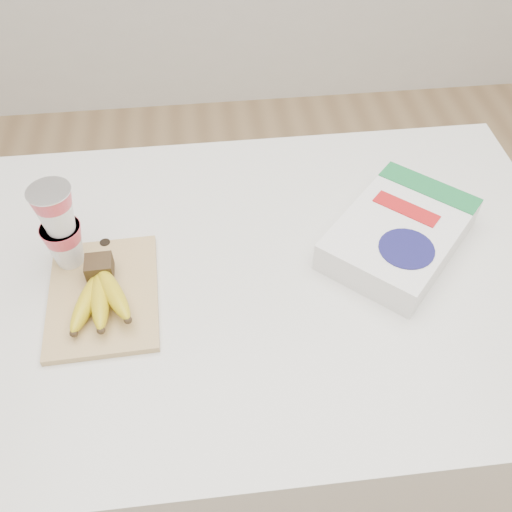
{
  "coord_description": "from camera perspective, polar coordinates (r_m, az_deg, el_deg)",
  "views": [
    {
      "loc": [
        -0.08,
        -0.69,
        1.72
      ],
      "look_at": [
        -0.0,
        0.0,
        0.95
      ],
      "focal_mm": 40.0,
      "sensor_mm": 36.0,
      "label": 1
    }
  ],
  "objects": [
    {
      "name": "room",
      "position": [
        0.79,
        0.13,
        19.8
      ],
      "size": [
        4.0,
        4.0,
        4.0
      ],
      "color": "tan",
      "rests_on": "ground"
    },
    {
      "name": "bananas",
      "position": [
        1.02,
        -15.33,
        -3.64
      ],
      "size": [
        0.12,
        0.17,
        0.05
      ],
      "color": "#382816",
      "rests_on": "cutting_board"
    },
    {
      "name": "cereal_box",
      "position": [
        1.12,
        14.14,
        2.18
      ],
      "size": [
        0.35,
        0.35,
        0.07
      ],
      "rotation": [
        0.0,
        0.0,
        -0.75
      ],
      "color": "white",
      "rests_on": "table"
    },
    {
      "name": "table",
      "position": [
        1.44,
        0.07,
        -13.36
      ],
      "size": [
        1.22,
        0.81,
        0.91
      ],
      "primitive_type": "cube",
      "color": "silver",
      "rests_on": "ground"
    },
    {
      "name": "cutting_board",
      "position": [
        1.06,
        -15.0,
        -3.8
      ],
      "size": [
        0.2,
        0.27,
        0.01
      ],
      "primitive_type": "cube",
      "rotation": [
        0.0,
        0.0,
        0.03
      ],
      "color": "tan",
      "rests_on": "table"
    },
    {
      "name": "yogurt_stack",
      "position": [
        1.06,
        -19.07,
        2.96
      ],
      "size": [
        0.08,
        0.08,
        0.17
      ],
      "color": "white",
      "rests_on": "cutting_board"
    }
  ]
}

